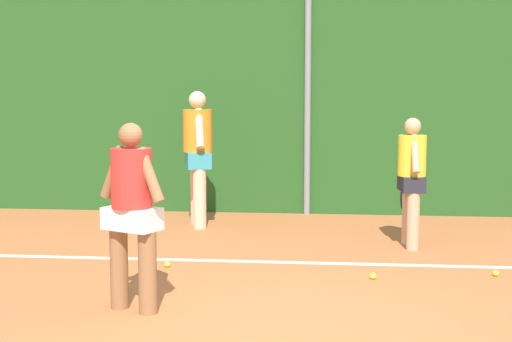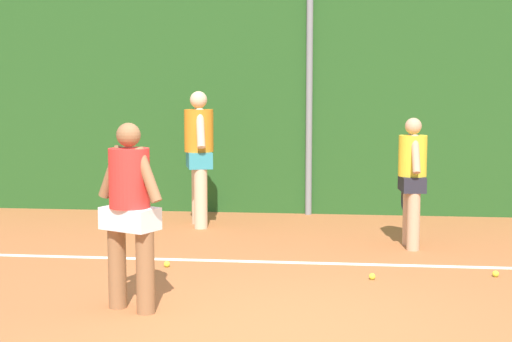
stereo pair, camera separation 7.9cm
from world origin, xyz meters
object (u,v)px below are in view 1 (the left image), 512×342
(player_foreground_near, at_px, (132,206))
(tennis_ball_5, at_px, (140,219))
(tennis_ball_6, at_px, (373,276))
(tennis_ball_3, at_px, (150,233))
(tennis_ball_0, at_px, (496,273))
(tennis_ball_8, at_px, (167,264))
(player_midcourt, at_px, (411,175))
(player_backcourt_far, at_px, (198,151))

(player_foreground_near, relative_size, tennis_ball_5, 25.20)
(tennis_ball_6, bearing_deg, tennis_ball_3, 144.93)
(tennis_ball_0, relative_size, tennis_ball_8, 1.00)
(tennis_ball_8, bearing_deg, player_foreground_near, -88.22)
(player_foreground_near, xyz_separation_m, tennis_ball_5, (-1.05, 4.26, -0.90))
(tennis_ball_0, height_order, tennis_ball_8, same)
(tennis_ball_5, bearing_deg, tennis_ball_0, -31.15)
(tennis_ball_3, xyz_separation_m, tennis_ball_6, (2.82, -1.98, 0.00))
(tennis_ball_8, bearing_deg, player_midcourt, 25.69)
(player_backcourt_far, xyz_separation_m, tennis_ball_0, (3.59, -2.48, -1.04))
(tennis_ball_0, height_order, tennis_ball_5, same)
(tennis_ball_3, relative_size, tennis_ball_6, 1.00)
(player_midcourt, height_order, tennis_ball_5, player_midcourt)
(player_foreground_near, bearing_deg, tennis_ball_3, 126.48)
(player_foreground_near, bearing_deg, tennis_ball_0, 49.38)
(tennis_ball_5, bearing_deg, tennis_ball_8, -69.58)
(player_foreground_near, height_order, tennis_ball_6, player_foreground_near)
(tennis_ball_6, distance_m, tennis_ball_8, 2.24)
(player_foreground_near, bearing_deg, tennis_ball_6, 56.12)
(player_foreground_near, height_order, tennis_ball_0, player_foreground_near)
(player_foreground_near, relative_size, tennis_ball_3, 25.20)
(tennis_ball_5, bearing_deg, player_backcourt_far, -14.83)
(tennis_ball_0, relative_size, tennis_ball_3, 1.00)
(player_midcourt, distance_m, tennis_ball_0, 1.78)
(tennis_ball_3, height_order, tennis_ball_6, same)
(player_midcourt, relative_size, tennis_ball_0, 24.14)
(tennis_ball_5, height_order, tennis_ball_6, same)
(player_foreground_near, distance_m, player_midcourt, 3.97)
(player_midcourt, bearing_deg, player_backcourt_far, 63.91)
(player_midcourt, relative_size, tennis_ball_8, 24.14)
(player_foreground_near, bearing_deg, tennis_ball_5, 129.02)
(tennis_ball_0, xyz_separation_m, tennis_ball_5, (-4.50, 2.72, 0.00))
(tennis_ball_3, bearing_deg, tennis_ball_6, -35.07)
(player_foreground_near, xyz_separation_m, tennis_ball_6, (2.17, 1.30, -0.90))
(tennis_ball_3, distance_m, tennis_ball_6, 3.44)
(tennis_ball_0, distance_m, tennis_ball_8, 3.50)
(player_foreground_near, xyz_separation_m, tennis_ball_8, (-0.05, 1.59, -0.90))
(tennis_ball_0, bearing_deg, tennis_ball_8, 179.33)
(tennis_ball_6, bearing_deg, player_backcourt_far, 130.21)
(tennis_ball_5, bearing_deg, player_midcourt, -19.84)
(tennis_ball_0, bearing_deg, tennis_ball_5, 148.85)
(player_midcourt, xyz_separation_m, player_backcourt_far, (-2.84, 1.11, 0.18))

